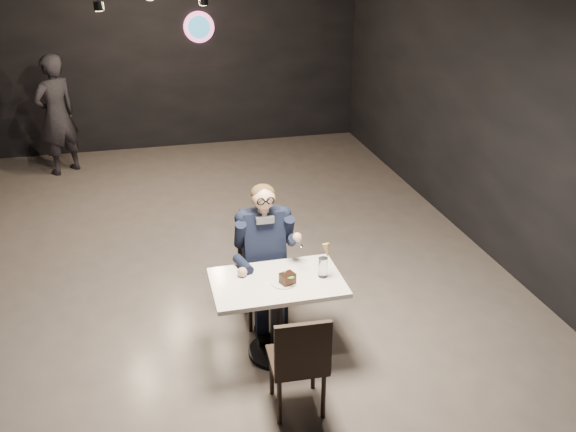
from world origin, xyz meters
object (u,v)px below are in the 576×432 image
object	(u,v)px
chair_near	(297,358)
sundae_glass	(323,267)
main_table	(277,318)
chair_far	(264,278)
passerby	(57,115)
seated_man	(264,253)

from	to	relation	value
chair_near	sundae_glass	distance (m)	0.85
main_table	chair_far	distance (m)	0.56
sundae_glass	passerby	size ratio (longest dim) A/B	0.10
chair_far	main_table	bearing A→B (deg)	-90.00
passerby	chair_near	bearing A→B (deg)	71.18
chair_far	chair_near	xyz separation A→B (m)	(0.00, -1.23, 0.00)
main_table	seated_man	world-z (taller)	seated_man
seated_man	main_table	bearing A→B (deg)	-90.00
chair_near	sundae_glass	bearing A→B (deg)	61.57
chair_far	seated_man	world-z (taller)	seated_man
chair_near	seated_man	bearing A→B (deg)	92.66
chair_far	seated_man	xyz separation A→B (m)	(0.00, 0.00, 0.26)
sundae_glass	chair_far	bearing A→B (deg)	124.19
main_table	sundae_glass	bearing A→B (deg)	-3.95
passerby	seated_man	bearing A→B (deg)	75.94
sundae_glass	passerby	bearing A→B (deg)	116.35
chair_far	sundae_glass	size ratio (longest dim) A/B	5.21
main_table	sundae_glass	xyz separation A→B (m)	(0.39, -0.03, 0.46)
chair_near	seated_man	xyz separation A→B (m)	(0.00, 1.23, 0.26)
main_table	passerby	size ratio (longest dim) A/B	0.60
main_table	passerby	bearing A→B (deg)	112.93
main_table	chair_far	world-z (taller)	chair_far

